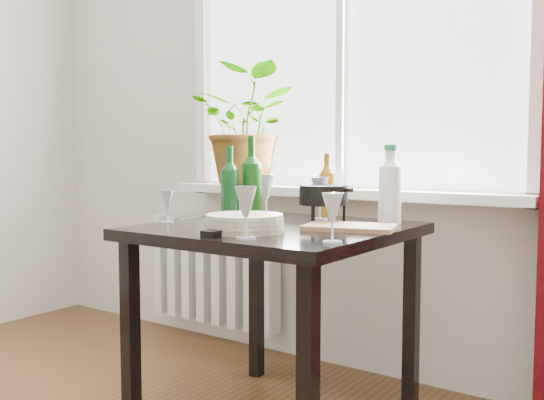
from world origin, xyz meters
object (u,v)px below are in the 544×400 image
Objects in this scene: potted_plant at (249,126)px; plate_stack at (244,223)px; wineglass_far_right at (332,217)px; wineglass_back_left at (266,195)px; wineglass_back_center at (320,198)px; tv_remote at (225,231)px; table at (276,251)px; wineglass_front_right at (246,212)px; cleaning_bottle at (390,183)px; fondue_pot at (323,204)px; radiator at (213,271)px; bottle_amber at (327,185)px; wine_bottle_left at (230,184)px; wineglass_front_left at (167,206)px; wine_bottle_right at (251,178)px; cutting_board at (350,227)px.

potted_plant reaches higher than plate_stack.
wineglass_back_left is at bearing 140.74° from wineglass_far_right.
wineglass_back_center reaches higher than tv_remote.
table is 4.79× the size of wineglass_back_left.
wineglass_front_right is at bearing -52.74° from potted_plant.
fondue_pot is (-0.21, -0.13, -0.08)m from cleaning_bottle.
bottle_amber reaches higher than radiator.
wineglass_back_center is at bearing 46.51° from wine_bottle_left.
bottle_amber reaches higher than wineglass_front_left.
potted_plant is at bearing 138.34° from wineglass_far_right.
bottle_amber reaches higher than plate_stack.
bottle_amber reaches higher than wineglass_front_right.
wineglass_back_center is 0.46m from plate_stack.
potted_plant is at bearing 105.53° from wineglass_front_left.
wineglass_front_left is 0.40m from tv_remote.
radiator is 1.39× the size of potted_plant.
wine_bottle_left reaches higher than radiator.
wine_bottle_right is at bearing 125.47° from wineglass_front_right.
wine_bottle_left reaches higher than plate_stack.
bottle_amber reaches higher than cutting_board.
cleaning_bottle is 1.42× the size of fondue_pot.
wine_bottle_left is 0.23m from wineglass_back_left.
wineglass_far_right is at bearing -34.23° from table.
wine_bottle_left is at bearing -173.13° from cutting_board.
cutting_board is at bearing -32.75° from potted_plant.
wineglass_back_center reaches higher than table.
wineglass_front_right is (0.33, -0.33, -0.06)m from wine_bottle_left.
cleaning_bottle is (0.28, -0.02, 0.02)m from bottle_amber.
wineglass_back_center is at bearing 45.46° from wineglass_front_left.
wineglass_front_right is (0.72, -0.94, -0.31)m from potted_plant.
wineglass_back_left is at bearing -32.46° from radiator.
wineglass_front_right reaches higher than wineglass_far_right.
bottle_amber is 1.27× the size of fondue_pot.
wine_bottle_right is 1.90× the size of wineglass_back_center.
wineglass_back_left reaches higher than wineglass_front_right.
potted_plant is 0.73m from wine_bottle_right.
wine_bottle_left is 1.67× the size of wineglass_back_center.
wineglass_back_center reaches higher than wineglass_front_right.
wine_bottle_right reaches higher than bottle_amber.
bottle_amber is 0.69m from wineglass_far_right.
potted_plant is 2.78× the size of fondue_pot.
tv_remote is 0.43m from cutting_board.
wine_bottle_left is 0.36m from fondue_pot.
potted_plant is 1.34m from wineglass_far_right.
wine_bottle_right is (0.69, -0.56, 0.52)m from radiator.
potted_plant is at bearing 134.35° from table.
wine_bottle_left is 0.38m from tv_remote.
plate_stack is 1.47× the size of tv_remote.
wineglass_back_left is 0.59× the size of cutting_board.
cleaning_bottle reaches higher than wineglass_back_center.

